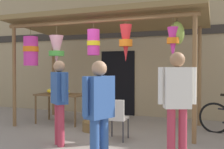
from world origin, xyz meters
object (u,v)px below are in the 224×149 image
at_px(flower_heap_on_table, 58,91).
at_px(wicker_basket_by_table, 94,126).
at_px(customer_foreground, 99,108).
at_px(shopper_by_bananas, 177,97).
at_px(display_table, 61,97).
at_px(vendor_in_orange, 59,96).
at_px(folding_chair, 116,116).

bearing_deg(flower_heap_on_table, wicker_basket_by_table, -18.55).
relative_size(flower_heap_on_table, customer_foreground, 0.41).
xyz_separation_m(flower_heap_on_table, shopper_by_bananas, (3.31, -1.86, 0.16)).
xyz_separation_m(display_table, vendor_in_orange, (1.07, -1.78, 0.25)).
bearing_deg(shopper_by_bananas, display_table, 149.44).
distance_m(wicker_basket_by_table, customer_foreground, 2.68).
xyz_separation_m(folding_chair, vendor_in_orange, (-0.89, -0.70, 0.44)).
bearing_deg(folding_chair, wicker_basket_by_table, 142.12).
relative_size(display_table, folding_chair, 1.52).
relative_size(folding_chair, shopper_by_bananas, 0.49).
distance_m(folding_chair, wicker_basket_by_table, 1.06).
xyz_separation_m(customer_foreground, shopper_by_bananas, (0.95, 0.83, 0.10)).
bearing_deg(display_table, flower_heap_on_table, -118.55).
relative_size(display_table, vendor_in_orange, 0.79).
bearing_deg(display_table, folding_chair, -28.93).
bearing_deg(flower_heap_on_table, shopper_by_bananas, -29.39).
height_order(display_table, flower_heap_on_table, flower_heap_on_table).
height_order(folding_chair, vendor_in_orange, vendor_in_orange).
relative_size(folding_chair, vendor_in_orange, 0.52).
bearing_deg(wicker_basket_by_table, folding_chair, -37.88).
relative_size(display_table, wicker_basket_by_table, 2.38).
height_order(wicker_basket_by_table, shopper_by_bananas, shopper_by_bananas).
bearing_deg(display_table, customer_foreground, -49.90).
distance_m(flower_heap_on_table, customer_foreground, 3.58).
height_order(display_table, shopper_by_bananas, shopper_by_bananas).
bearing_deg(vendor_in_orange, flower_heap_on_table, 122.79).
bearing_deg(flower_heap_on_table, vendor_in_orange, -57.21).
relative_size(flower_heap_on_table, folding_chair, 0.77).
bearing_deg(customer_foreground, folding_chair, 102.39).
xyz_separation_m(wicker_basket_by_table, shopper_by_bananas, (2.10, -1.46, 0.90)).
distance_m(flower_heap_on_table, folding_chair, 2.26).
bearing_deg(display_table, vendor_in_orange, -59.09).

